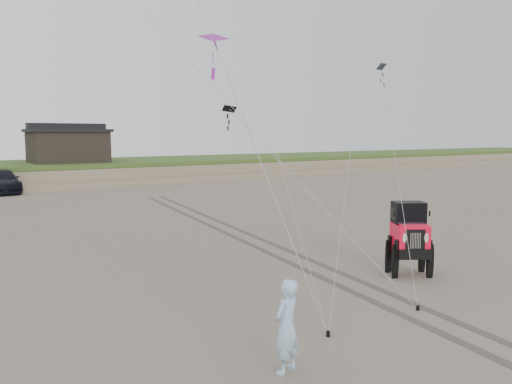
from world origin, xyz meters
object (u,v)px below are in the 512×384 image
Objects in this scene: truck_c at (1,181)px; jeep at (409,246)px; cabin at (68,145)px; man at (286,326)px.

jeep is (7.13, -30.02, 0.06)m from truck_c.
man is at bearing -98.18° from cabin.
cabin reaches higher than man.
cabin is at bearing 44.56° from truck_c.
man is (-6.66, -2.79, -0.03)m from jeep.
man is (0.47, -32.81, 0.02)m from truck_c.
jeep is 2.79× the size of man.
truck_c is 3.35× the size of man.
truck_c is (-5.99, -5.61, -2.43)m from cabin.
jeep is (1.14, -35.64, -2.37)m from cabin.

